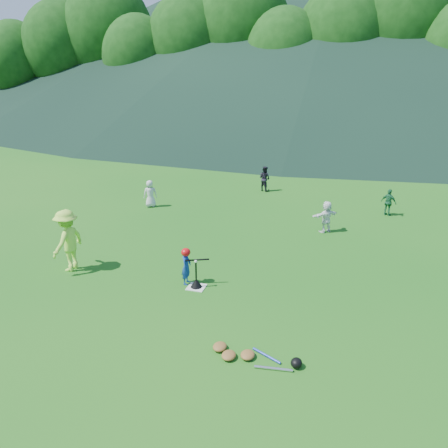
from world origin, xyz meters
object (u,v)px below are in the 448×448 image
at_px(batter_child, 186,267).
at_px(fielder_c, 389,202).
at_px(fielder_a, 150,194).
at_px(fielder_b, 265,179).
at_px(equipment_pile, 248,355).
at_px(adult_coach, 68,240).
at_px(fielder_d, 326,217).
at_px(batting_tee, 196,283).
at_px(home_plate, 196,287).

relative_size(batter_child, fielder_c, 0.93).
distance_m(fielder_a, fielder_c, 9.41).
relative_size(fielder_b, equipment_pile, 0.65).
relative_size(adult_coach, fielder_d, 1.58).
xyz_separation_m(batting_tee, equipment_pile, (1.96, -2.48, -0.06)).
height_order(fielder_c, fielder_d, fielder_d).
height_order(batter_child, fielder_c, fielder_c).
height_order(fielder_b, fielder_c, fielder_b).
distance_m(fielder_c, batting_tee, 9.25).
bearing_deg(fielder_a, batter_child, 94.08).
height_order(adult_coach, fielder_b, adult_coach).
distance_m(fielder_d, batting_tee, 5.94).
relative_size(batter_child, fielder_b, 0.83).
height_order(home_plate, fielder_b, fielder_b).
distance_m(fielder_b, fielder_d, 5.74).
relative_size(home_plate, fielder_a, 0.40).
xyz_separation_m(home_plate, fielder_a, (-4.24, 6.15, 0.55)).
bearing_deg(batting_tee, fielder_b, 91.56).
xyz_separation_m(home_plate, fielder_b, (-0.27, 9.98, 0.57)).
height_order(home_plate, equipment_pile, equipment_pile).
distance_m(home_plate, equipment_pile, 3.16).
distance_m(batting_tee, equipment_pile, 3.16).
height_order(batter_child, fielder_a, fielder_a).
distance_m(home_plate, fielder_d, 5.95).
bearing_deg(fielder_b, adult_coach, 96.74).
height_order(home_plate, adult_coach, adult_coach).
distance_m(fielder_c, equipment_pile, 10.68).
bearing_deg(fielder_c, equipment_pile, 102.15).
bearing_deg(home_plate, fielder_d, 60.93).
height_order(home_plate, batting_tee, batting_tee).
xyz_separation_m(home_plate, equipment_pile, (1.96, -2.48, 0.06)).
height_order(fielder_a, fielder_b, fielder_b).
distance_m(fielder_a, fielder_d, 7.18).
height_order(adult_coach, fielder_c, adult_coach).
xyz_separation_m(adult_coach, fielder_d, (6.64, 5.16, -0.32)).
bearing_deg(home_plate, batting_tee, 0.00).
relative_size(fielder_b, fielder_d, 1.05).
xyz_separation_m(batter_child, fielder_c, (5.37, 7.59, 0.03)).
bearing_deg(fielder_c, batter_child, 83.64).
relative_size(adult_coach, fielder_b, 1.51).
distance_m(adult_coach, fielder_b, 10.56).
bearing_deg(fielder_c, batting_tee, 85.83).
bearing_deg(adult_coach, batter_child, 95.16).
bearing_deg(equipment_pile, fielder_a, 125.70).
xyz_separation_m(batter_child, adult_coach, (-3.44, -0.13, 0.39)).
xyz_separation_m(batter_child, fielder_b, (0.05, 9.83, 0.10)).
bearing_deg(home_plate, fielder_c, 56.92).
distance_m(batter_child, adult_coach, 3.46).
bearing_deg(fielder_b, batter_child, 115.75).
distance_m(home_plate, batter_child, 0.60).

